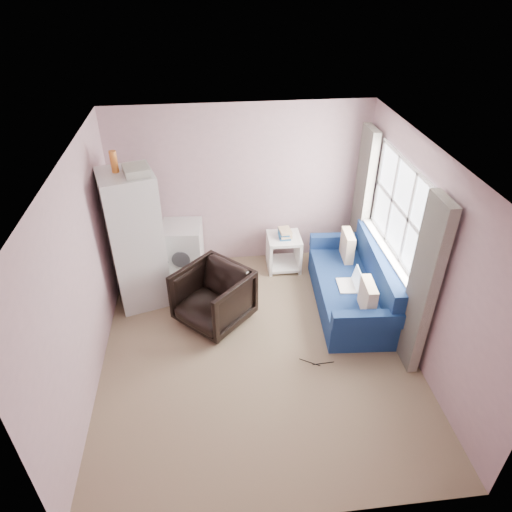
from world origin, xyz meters
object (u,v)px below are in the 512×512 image
(armchair, at_px, (213,295))
(side_table, at_px, (284,250))
(washing_machine, at_px, (183,248))
(sofa, at_px, (355,287))
(fridge, at_px, (136,240))

(armchair, xyz_separation_m, side_table, (1.13, 1.14, -0.11))
(washing_machine, bearing_deg, sofa, -19.88)
(washing_machine, bearing_deg, armchair, -65.75)
(armchair, xyz_separation_m, fridge, (-0.98, 0.60, 0.55))
(armchair, bearing_deg, washing_machine, 154.03)
(washing_machine, xyz_separation_m, side_table, (1.55, -0.06, -0.10))
(armchair, bearing_deg, side_table, 90.07)
(fridge, bearing_deg, washing_machine, 30.34)
(armchair, height_order, side_table, armchair)
(armchair, height_order, fridge, fridge)
(fridge, relative_size, washing_machine, 2.70)
(armchair, xyz_separation_m, washing_machine, (-0.41, 1.19, -0.00))
(side_table, bearing_deg, washing_machine, 177.94)
(washing_machine, distance_m, sofa, 2.61)
(washing_machine, distance_m, side_table, 1.55)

